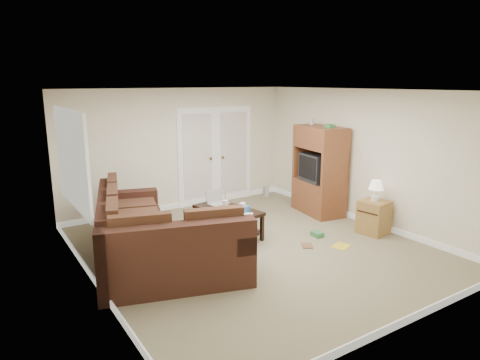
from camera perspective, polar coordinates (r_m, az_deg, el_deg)
floor at (r=6.99m, az=1.88°, el=-9.08°), size 5.50×5.50×0.00m
ceiling at (r=6.47m, az=2.05°, el=11.87°), size 5.00×5.50×0.02m
wall_left at (r=5.62m, az=-19.50°, el=-1.96°), size 0.02×5.50×2.50m
wall_right at (r=8.28m, az=16.35°, el=2.91°), size 0.02×5.50×2.50m
wall_back at (r=8.98m, az=-8.11°, el=4.07°), size 5.00×0.02×2.50m
wall_front at (r=4.71m, az=21.47°, el=-4.98°), size 5.00×0.02×2.50m
baseboards at (r=6.97m, az=1.88°, el=-8.70°), size 5.00×5.50×0.10m
french_doors at (r=9.36m, az=-3.25°, el=3.21°), size 1.80×0.05×2.13m
window_left at (r=6.53m, az=-21.48°, el=2.59°), size 0.05×1.92×1.42m
sectional_sofa at (r=6.47m, az=-12.01°, el=-7.78°), size 2.20×3.45×0.93m
coffee_table at (r=7.44m, az=-1.67°, el=-5.45°), size 0.83×1.31×0.83m
tv_armoire at (r=8.73m, az=10.51°, el=1.34°), size 0.77×1.18×1.90m
side_cabinet at (r=7.90m, az=17.44°, el=-4.39°), size 0.52×0.52×0.96m
space_heater at (r=9.96m, az=3.48°, el=-1.46°), size 0.11×0.09×0.28m
floor_magazine at (r=7.25m, az=13.31°, el=-8.57°), size 0.37×0.33×0.01m
floor_greenbox at (r=7.60m, az=10.24°, el=-7.12°), size 0.16×0.21×0.08m
floor_book at (r=7.14m, az=8.27°, el=-8.65°), size 0.26×0.28×0.02m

